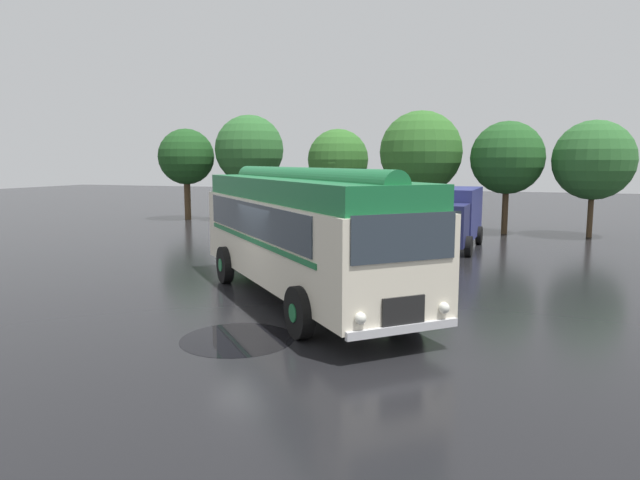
{
  "coord_description": "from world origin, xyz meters",
  "views": [
    {
      "loc": [
        6.12,
        -13.24,
        3.64
      ],
      "look_at": [
        0.7,
        2.04,
        1.4
      ],
      "focal_mm": 32.0,
      "sensor_mm": 36.0,
      "label": 1
    }
  ],
  "objects_px": {
    "car_near_left": "(284,221)",
    "car_mid_right": "(396,225)",
    "car_mid_left": "(341,222)",
    "vintage_bus": "(301,229)",
    "box_van": "(451,216)"
  },
  "relations": [
    {
      "from": "vintage_bus",
      "to": "box_van",
      "type": "bearing_deg",
      "value": 76.36
    },
    {
      "from": "vintage_bus",
      "to": "box_van",
      "type": "height_order",
      "value": "vintage_bus"
    },
    {
      "from": "car_mid_left",
      "to": "car_mid_right",
      "type": "relative_size",
      "value": 0.99
    },
    {
      "from": "car_mid_left",
      "to": "vintage_bus",
      "type": "bearing_deg",
      "value": -77.62
    },
    {
      "from": "car_mid_right",
      "to": "box_van",
      "type": "bearing_deg",
      "value": -6.3
    },
    {
      "from": "vintage_bus",
      "to": "car_near_left",
      "type": "height_order",
      "value": "vintage_bus"
    },
    {
      "from": "car_mid_left",
      "to": "box_van",
      "type": "distance_m",
      "value": 5.25
    },
    {
      "from": "vintage_bus",
      "to": "car_mid_right",
      "type": "bearing_deg",
      "value": 89.06
    },
    {
      "from": "car_near_left",
      "to": "car_mid_right",
      "type": "height_order",
      "value": "same"
    },
    {
      "from": "car_near_left",
      "to": "car_mid_right",
      "type": "distance_m",
      "value": 5.41
    },
    {
      "from": "car_near_left",
      "to": "car_mid_left",
      "type": "height_order",
      "value": "same"
    },
    {
      "from": "car_mid_right",
      "to": "car_mid_left",
      "type": "bearing_deg",
      "value": 167.19
    },
    {
      "from": "vintage_bus",
      "to": "car_mid_left",
      "type": "xyz_separation_m",
      "value": [
        -2.55,
        11.61,
        -1.05
      ]
    },
    {
      "from": "car_mid_left",
      "to": "car_near_left",
      "type": "bearing_deg",
      "value": -168.84
    },
    {
      "from": "car_near_left",
      "to": "car_mid_left",
      "type": "xyz_separation_m",
      "value": [
        2.68,
        0.53,
        0.0
      ]
    }
  ]
}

